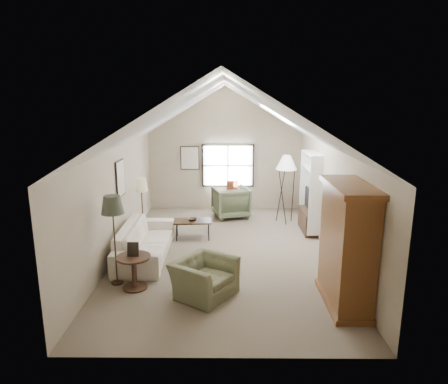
{
  "coord_description": "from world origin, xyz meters",
  "views": [
    {
      "loc": [
        0.07,
        -9.0,
        3.62
      ],
      "look_at": [
        0.0,
        0.4,
        1.4
      ],
      "focal_mm": 32.0,
      "sensor_mm": 36.0,
      "label": 1
    }
  ],
  "objects_px": {
    "armoire": "(347,246)",
    "side_table": "(134,272)",
    "side_chair": "(233,196)",
    "armchair_near": "(204,278)",
    "armchair_far": "(231,202)",
    "coffee_table": "(193,229)",
    "sofa": "(145,241)"
  },
  "relations": [
    {
      "from": "side_table",
      "to": "side_chair",
      "type": "xyz_separation_m",
      "value": [
        2.0,
        5.55,
        0.15
      ]
    },
    {
      "from": "sofa",
      "to": "armchair_far",
      "type": "relative_size",
      "value": 2.53
    },
    {
      "from": "sofa",
      "to": "armchair_near",
      "type": "height_order",
      "value": "sofa"
    },
    {
      "from": "sofa",
      "to": "side_table",
      "type": "distance_m",
      "value": 1.6
    },
    {
      "from": "armoire",
      "to": "sofa",
      "type": "height_order",
      "value": "armoire"
    },
    {
      "from": "armchair_near",
      "to": "armchair_far",
      "type": "distance_m",
      "value": 5.11
    },
    {
      "from": "side_chair",
      "to": "armchair_far",
      "type": "bearing_deg",
      "value": -107.35
    },
    {
      "from": "armchair_near",
      "to": "side_chair",
      "type": "bearing_deg",
      "value": 27.89
    },
    {
      "from": "coffee_table",
      "to": "side_chair",
      "type": "bearing_deg",
      "value": 67.85
    },
    {
      "from": "armoire",
      "to": "armchair_far",
      "type": "height_order",
      "value": "armoire"
    },
    {
      "from": "armchair_far",
      "to": "armchair_near",
      "type": "bearing_deg",
      "value": 68.15
    },
    {
      "from": "side_table",
      "to": "side_chair",
      "type": "bearing_deg",
      "value": 70.17
    },
    {
      "from": "armchair_far",
      "to": "side_table",
      "type": "relative_size",
      "value": 1.58
    },
    {
      "from": "armoire",
      "to": "side_chair",
      "type": "relative_size",
      "value": 2.3
    },
    {
      "from": "armchair_near",
      "to": "sofa",
      "type": "bearing_deg",
      "value": 72.31
    },
    {
      "from": "armoire",
      "to": "side_chair",
      "type": "distance_m",
      "value": 6.42
    },
    {
      "from": "sofa",
      "to": "coffee_table",
      "type": "distance_m",
      "value": 1.59
    },
    {
      "from": "armoire",
      "to": "side_table",
      "type": "height_order",
      "value": "armoire"
    },
    {
      "from": "armoire",
      "to": "side_table",
      "type": "distance_m",
      "value": 4.02
    },
    {
      "from": "sofa",
      "to": "side_table",
      "type": "bearing_deg",
      "value": -177.1
    },
    {
      "from": "side_chair",
      "to": "side_table",
      "type": "bearing_deg",
      "value": -120.47
    },
    {
      "from": "armchair_near",
      "to": "coffee_table",
      "type": "height_order",
      "value": "armchair_near"
    },
    {
      "from": "armchair_near",
      "to": "side_table",
      "type": "bearing_deg",
      "value": 113.0
    },
    {
      "from": "armoire",
      "to": "side_table",
      "type": "xyz_separation_m",
      "value": [
        -3.9,
        0.55,
        -0.77
      ]
    },
    {
      "from": "sofa",
      "to": "armchair_near",
      "type": "relative_size",
      "value": 2.44
    },
    {
      "from": "sofa",
      "to": "coffee_table",
      "type": "bearing_deg",
      "value": -39.58
    },
    {
      "from": "armchair_near",
      "to": "armoire",
      "type": "bearing_deg",
      "value": -62.26
    },
    {
      "from": "sofa",
      "to": "coffee_table",
      "type": "height_order",
      "value": "sofa"
    },
    {
      "from": "side_table",
      "to": "coffee_table",
      "type": "bearing_deg",
      "value": 72.46
    },
    {
      "from": "armchair_near",
      "to": "side_chair",
      "type": "xyz_separation_m",
      "value": [
        0.63,
        5.82,
        0.13
      ]
    },
    {
      "from": "sofa",
      "to": "coffee_table",
      "type": "relative_size",
      "value": 2.71
    },
    {
      "from": "armchair_near",
      "to": "side_table",
      "type": "height_order",
      "value": "armchair_near"
    }
  ]
}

